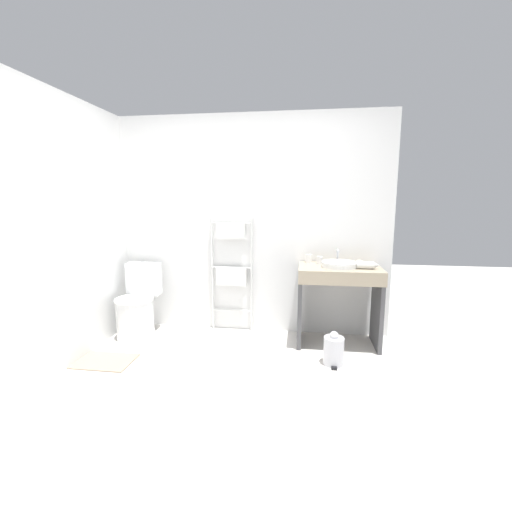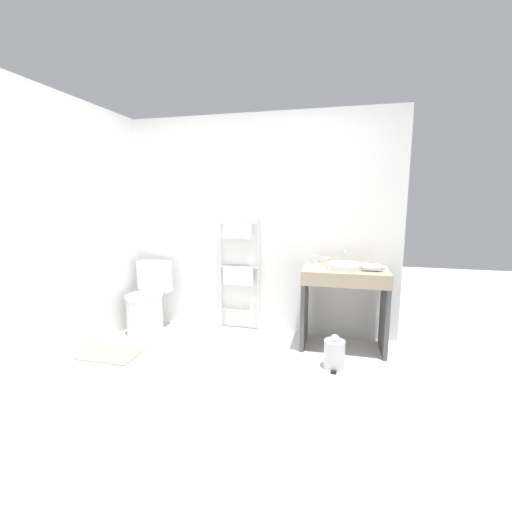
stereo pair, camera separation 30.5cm
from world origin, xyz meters
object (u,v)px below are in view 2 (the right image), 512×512
towel_radiator (238,261)px  cup_near_edge (326,261)px  trash_bin (334,353)px  toilet (147,305)px  hair_dryer (372,267)px  cup_near_wall (315,260)px  sink_basin (345,266)px

towel_radiator → cup_near_edge: towel_radiator is taller
towel_radiator → trash_bin: size_ratio=4.09×
toilet → hair_dryer: 2.47m
toilet → cup_near_edge: (1.97, 0.20, 0.55)m
towel_radiator → cup_near_wall: towel_radiator is taller
sink_basin → trash_bin: size_ratio=1.10×
cup_near_wall → hair_dryer: size_ratio=0.39×
cup_near_wall → hair_dryer: cup_near_wall is taller
sink_basin → hair_dryer: 0.26m
sink_basin → trash_bin: 0.85m
cup_near_wall → trash_bin: 1.01m
cup_near_edge → hair_dryer: size_ratio=0.37×
toilet → cup_near_wall: (1.86, 0.27, 0.56)m
cup_near_wall → toilet: bearing=-171.7°
toilet → cup_near_edge: size_ratio=9.64×
toilet → towel_radiator: 1.15m
towel_radiator → cup_near_wall: size_ratio=14.43×
cup_near_wall → trash_bin: (0.24, -0.65, -0.73)m
cup_near_edge → hair_dryer: 0.48m
toilet → cup_near_wall: bearing=8.3°
cup_near_edge → towel_radiator: bearing=173.5°
cup_near_edge → hair_dryer: bearing=-22.2°
toilet → sink_basin: size_ratio=2.30×
toilet → towel_radiator: size_ratio=0.62×
towel_radiator → trash_bin: bearing=-32.3°
sink_basin → cup_near_edge: bearing=142.8°
toilet → hair_dryer: size_ratio=3.53×
sink_basin → hair_dryer: bearing=-8.3°
trash_bin → towel_radiator: bearing=147.7°
cup_near_wall → cup_near_edge: bearing=-30.9°
toilet → cup_near_wall: 1.96m
cup_near_wall → trash_bin: cup_near_wall is taller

